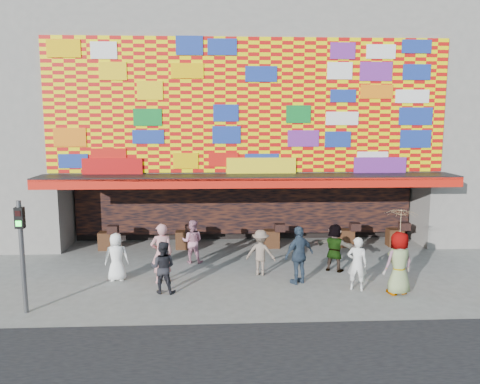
{
  "coord_description": "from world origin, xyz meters",
  "views": [
    {
      "loc": [
        -1.12,
        -13.47,
        5.0
      ],
      "look_at": [
        -0.38,
        2.0,
        2.64
      ],
      "focal_mm": 35.0,
      "sensor_mm": 36.0,
      "label": 1
    }
  ],
  "objects_px": {
    "ped_a": "(117,257)",
    "ped_c": "(163,267)",
    "ped_e": "(299,255)",
    "ped_i": "(192,241)",
    "parasol": "(401,223)",
    "signal_left": "(22,244)",
    "ped_d": "(261,252)",
    "ped_b": "(162,253)",
    "ped_g": "(399,263)",
    "ped_f": "(335,247)",
    "ped_h": "(357,264)"
  },
  "relations": [
    {
      "from": "ped_a",
      "to": "ped_h",
      "type": "relative_size",
      "value": 0.94
    },
    {
      "from": "signal_left",
      "to": "ped_a",
      "type": "xyz_separation_m",
      "value": [
        1.87,
        2.45,
        -1.1
      ]
    },
    {
      "from": "signal_left",
      "to": "ped_i",
      "type": "height_order",
      "value": "signal_left"
    },
    {
      "from": "ped_a",
      "to": "ped_h",
      "type": "xyz_separation_m",
      "value": [
        7.33,
        -1.21,
        0.05
      ]
    },
    {
      "from": "signal_left",
      "to": "ped_b",
      "type": "height_order",
      "value": "signal_left"
    },
    {
      "from": "signal_left",
      "to": "ped_i",
      "type": "xyz_separation_m",
      "value": [
        4.16,
        4.23,
        -1.09
      ]
    },
    {
      "from": "ped_b",
      "to": "ped_h",
      "type": "height_order",
      "value": "ped_b"
    },
    {
      "from": "ped_c",
      "to": "parasol",
      "type": "xyz_separation_m",
      "value": [
        6.85,
        -0.43,
        1.34
      ]
    },
    {
      "from": "parasol",
      "to": "ped_i",
      "type": "bearing_deg",
      "value": 151.31
    },
    {
      "from": "ped_h",
      "to": "signal_left",
      "type": "bearing_deg",
      "value": 27.62
    },
    {
      "from": "ped_e",
      "to": "ped_i",
      "type": "height_order",
      "value": "ped_e"
    },
    {
      "from": "signal_left",
      "to": "ped_g",
      "type": "height_order",
      "value": "signal_left"
    },
    {
      "from": "ped_e",
      "to": "ped_f",
      "type": "xyz_separation_m",
      "value": [
        1.41,
        1.16,
        -0.1
      ]
    },
    {
      "from": "ped_g",
      "to": "parasol",
      "type": "height_order",
      "value": "parasol"
    },
    {
      "from": "ped_i",
      "to": "parasol",
      "type": "distance_m",
      "value": 7.13
    },
    {
      "from": "ped_f",
      "to": "ped_g",
      "type": "relative_size",
      "value": 0.87
    },
    {
      "from": "ped_d",
      "to": "ped_h",
      "type": "xyz_separation_m",
      "value": [
        2.73,
        -1.53,
        0.06
      ]
    },
    {
      "from": "ped_b",
      "to": "ped_c",
      "type": "height_order",
      "value": "ped_b"
    },
    {
      "from": "ped_a",
      "to": "ped_c",
      "type": "height_order",
      "value": "ped_c"
    },
    {
      "from": "ped_b",
      "to": "ped_e",
      "type": "relative_size",
      "value": 1.04
    },
    {
      "from": "ped_h",
      "to": "ped_b",
      "type": "bearing_deg",
      "value": 10.98
    },
    {
      "from": "ped_a",
      "to": "ped_d",
      "type": "xyz_separation_m",
      "value": [
        4.59,
        0.33,
        -0.01
      ]
    },
    {
      "from": "ped_e",
      "to": "parasol",
      "type": "distance_m",
      "value": 3.16
    },
    {
      "from": "ped_a",
      "to": "ped_c",
      "type": "xyz_separation_m",
      "value": [
        1.58,
        -1.15,
        0.01
      ]
    },
    {
      "from": "ped_a",
      "to": "ped_b",
      "type": "xyz_separation_m",
      "value": [
        1.45,
        -0.28,
        0.18
      ]
    },
    {
      "from": "ped_b",
      "to": "ped_g",
      "type": "height_order",
      "value": "ped_b"
    },
    {
      "from": "ped_a",
      "to": "ped_g",
      "type": "distance_m",
      "value": 8.58
    },
    {
      "from": "signal_left",
      "to": "ped_f",
      "type": "bearing_deg",
      "value": 18.81
    },
    {
      "from": "ped_b",
      "to": "ped_h",
      "type": "bearing_deg",
      "value": 156.27
    },
    {
      "from": "ped_b",
      "to": "ped_d",
      "type": "distance_m",
      "value": 3.2
    },
    {
      "from": "ped_c",
      "to": "parasol",
      "type": "distance_m",
      "value": 7.0
    },
    {
      "from": "ped_b",
      "to": "ped_g",
      "type": "relative_size",
      "value": 1.01
    },
    {
      "from": "ped_a",
      "to": "parasol",
      "type": "relative_size",
      "value": 0.86
    },
    {
      "from": "ped_c",
      "to": "ped_e",
      "type": "distance_m",
      "value": 4.17
    },
    {
      "from": "ped_b",
      "to": "ped_f",
      "type": "height_order",
      "value": "ped_b"
    },
    {
      "from": "ped_g",
      "to": "ped_b",
      "type": "bearing_deg",
      "value": -26.74
    },
    {
      "from": "ped_e",
      "to": "ped_f",
      "type": "height_order",
      "value": "ped_e"
    },
    {
      "from": "ped_a",
      "to": "ped_e",
      "type": "bearing_deg",
      "value": 165.75
    },
    {
      "from": "ped_h",
      "to": "parasol",
      "type": "height_order",
      "value": "parasol"
    },
    {
      "from": "signal_left",
      "to": "ped_h",
      "type": "bearing_deg",
      "value": 7.68
    },
    {
      "from": "ped_a",
      "to": "parasol",
      "type": "bearing_deg",
      "value": 160.61
    },
    {
      "from": "ped_a",
      "to": "ped_h",
      "type": "bearing_deg",
      "value": 161.88
    },
    {
      "from": "ped_b",
      "to": "ped_i",
      "type": "height_order",
      "value": "ped_b"
    },
    {
      "from": "signal_left",
      "to": "ped_g",
      "type": "relative_size",
      "value": 1.62
    },
    {
      "from": "ped_e",
      "to": "parasol",
      "type": "relative_size",
      "value": 1.02
    },
    {
      "from": "signal_left",
      "to": "ped_g",
      "type": "bearing_deg",
      "value": 4.8
    },
    {
      "from": "ped_e",
      "to": "ped_g",
      "type": "distance_m",
      "value": 2.92
    },
    {
      "from": "ped_c",
      "to": "ped_f",
      "type": "bearing_deg",
      "value": -153.13
    },
    {
      "from": "ped_e",
      "to": "ped_f",
      "type": "bearing_deg",
      "value": -169.86
    },
    {
      "from": "ped_h",
      "to": "parasol",
      "type": "relative_size",
      "value": 0.91
    }
  ]
}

